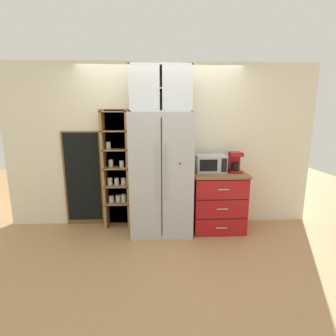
# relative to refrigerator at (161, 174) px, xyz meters

# --- Properties ---
(ground_plane) EXTENTS (10.57, 10.57, 0.00)m
(ground_plane) POSITION_rel_refrigerator_xyz_m (-0.00, -0.03, -0.90)
(ground_plane) COLOR tan
(wall_back_cream) EXTENTS (4.88, 0.10, 2.55)m
(wall_back_cream) POSITION_rel_refrigerator_xyz_m (-0.00, 0.37, 0.37)
(wall_back_cream) COLOR silver
(wall_back_cream) RESTS_ON ground
(refrigerator) EXTENTS (0.90, 0.65, 1.80)m
(refrigerator) POSITION_rel_refrigerator_xyz_m (0.00, 0.00, 0.00)
(refrigerator) COLOR #B7BABF
(refrigerator) RESTS_ON ground
(pantry_shelf_column) EXTENTS (0.45, 0.29, 1.85)m
(pantry_shelf_column) POSITION_rel_refrigerator_xyz_m (-0.70, 0.25, 0.03)
(pantry_shelf_column) COLOR brown
(pantry_shelf_column) RESTS_ON ground
(counter_cabinet) EXTENTS (0.80, 0.61, 0.91)m
(counter_cabinet) POSITION_rel_refrigerator_xyz_m (0.87, 0.03, -0.44)
(counter_cabinet) COLOR #A8161C
(counter_cabinet) RESTS_ON ground
(microwave) EXTENTS (0.44, 0.33, 0.26)m
(microwave) POSITION_rel_refrigerator_xyz_m (0.75, 0.08, 0.14)
(microwave) COLOR #B7BABF
(microwave) RESTS_ON counter_cabinet
(coffee_maker) EXTENTS (0.17, 0.20, 0.31)m
(coffee_maker) POSITION_rel_refrigerator_xyz_m (1.12, 0.04, 0.17)
(coffee_maker) COLOR #A8161C
(coffee_maker) RESTS_ON counter_cabinet
(mug_charcoal) EXTENTS (0.11, 0.07, 0.10)m
(mug_charcoal) POSITION_rel_refrigerator_xyz_m (0.88, -0.00, 0.06)
(mug_charcoal) COLOR #2D2D33
(mug_charcoal) RESTS_ON counter_cabinet
(bottle_cobalt) EXTENTS (0.06, 0.06, 0.26)m
(bottle_cobalt) POSITION_rel_refrigerator_xyz_m (0.87, 0.11, 0.12)
(bottle_cobalt) COLOR navy
(bottle_cobalt) RESTS_ON counter_cabinet
(upper_cabinet) EXTENTS (0.86, 0.32, 0.63)m
(upper_cabinet) POSITION_rel_refrigerator_xyz_m (-0.00, 0.05, 1.21)
(upper_cabinet) COLOR silver
(upper_cabinet) RESTS_ON refrigerator
(chalkboard_menu) EXTENTS (0.60, 0.04, 1.52)m
(chalkboard_menu) POSITION_rel_refrigerator_xyz_m (-1.24, 0.29, -0.14)
(chalkboard_menu) COLOR brown
(chalkboard_menu) RESTS_ON ground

